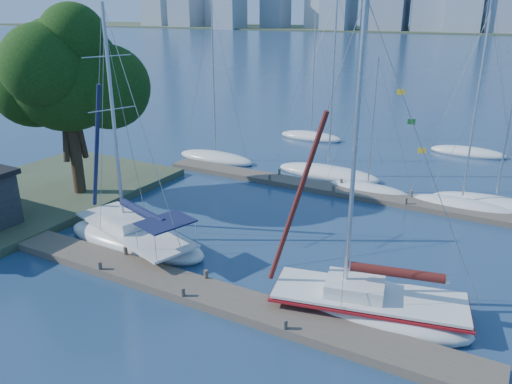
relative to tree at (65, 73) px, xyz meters
The scene contains 14 objects.
ground 17.59m from the tree, 24.09° to the right, with size 700.00×700.00×0.00m, color navy.
near_dock 17.49m from the tree, 24.09° to the right, with size 26.00×2.00×0.40m, color brown.
far_dock 20.54m from the tree, 31.23° to the left, with size 30.00×1.80×0.36m, color brown.
shore 9.40m from the tree, 132.16° to the right, with size 12.00×22.00×0.50m, color #38472D.
tree is the anchor object (origin of this frame).
sailboat_navy 11.76m from the tree, 24.65° to the right, with size 9.58×5.61×13.31m.
sailboat_maroon 23.08m from the tree, 10.74° to the right, with size 9.01×4.59×13.41m.
bg_boat_0 15.12m from the tree, 76.06° to the left, with size 7.57×3.87×13.45m.
bg_boat_1 20.17m from the tree, 44.58° to the left, with size 8.60×5.53×13.77m.
bg_boat_2 21.74m from the tree, 32.59° to the left, with size 6.08×2.53×9.74m.
bg_boat_3 26.92m from the tree, 24.83° to the left, with size 7.03×4.51×12.58m.
bg_boat_4 29.02m from the tree, 25.26° to the left, with size 8.21×3.31×12.30m.
bg_boat_6 25.85m from the tree, 72.77° to the left, with size 6.84×3.89×12.30m.
bg_boat_7 34.14m from the tree, 48.48° to the left, with size 6.64×2.55×14.31m.
Camera 1 is at (12.05, -16.09, 12.32)m, focal length 35.00 mm.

